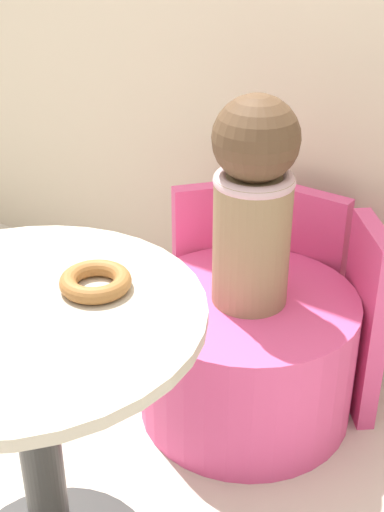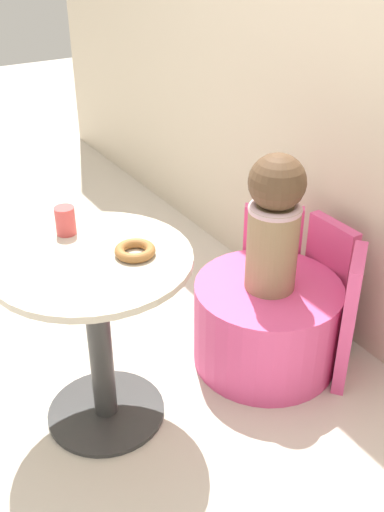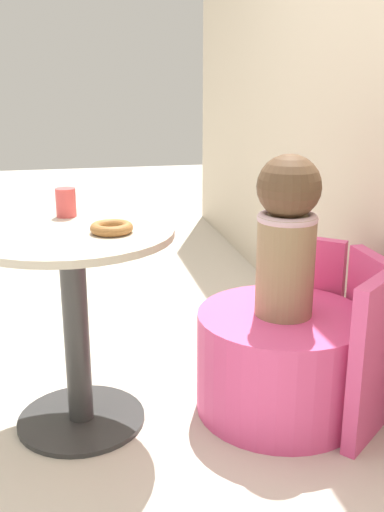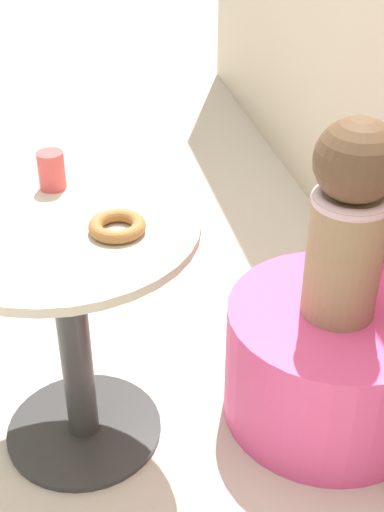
# 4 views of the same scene
# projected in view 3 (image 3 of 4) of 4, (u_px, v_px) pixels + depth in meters

# --- Properties ---
(ground_plane) EXTENTS (12.00, 12.00, 0.00)m
(ground_plane) POSITION_uv_depth(u_px,v_px,m) (94.00, 411.00, 2.21)
(ground_plane) COLOR beige
(round_table) EXTENTS (0.68, 0.68, 0.71)m
(round_table) POSITION_uv_depth(u_px,v_px,m) (74.00, 294.00, 2.01)
(round_table) COLOR #333333
(round_table) RESTS_ON ground_plane
(tub_chair) EXTENTS (0.61, 0.61, 0.38)m
(tub_chair) POSITION_uv_depth(u_px,v_px,m) (281.00, 361.00, 2.18)
(tub_chair) COLOR #E54C8C
(tub_chair) RESTS_ON ground_plane
(booth_backrest) EXTENTS (0.71, 0.26, 0.58)m
(booth_backrest) POSITION_uv_depth(u_px,v_px,m) (347.00, 330.00, 2.20)
(booth_backrest) COLOR #E54C8C
(booth_backrest) RESTS_ON ground_plane
(child_figure) EXTENTS (0.22, 0.22, 0.57)m
(child_figure) POSITION_uv_depth(u_px,v_px,m) (287.00, 233.00, 2.04)
(child_figure) COLOR #937A56
(child_figure) RESTS_ON tub_chair
(donut) EXTENTS (0.14, 0.14, 0.03)m
(donut) POSITION_uv_depth(u_px,v_px,m) (112.00, 228.00, 1.90)
(donut) COLOR #9E6633
(donut) RESTS_ON round_table
(cup) EXTENTS (0.07, 0.07, 0.10)m
(cup) POSITION_uv_depth(u_px,v_px,m) (66.00, 202.00, 2.11)
(cup) COLOR #DB4C4C
(cup) RESTS_ON round_table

